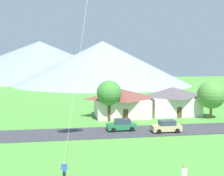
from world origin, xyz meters
TOP-DOWN VIEW (x-y plane):
  - road_strip at (0.00, 28.81)m, footprint 160.00×6.71m
  - mountain_far_west_ridge at (13.85, 123.82)m, footprint 83.45×83.45m
  - mountain_central_ridge at (-20.51, 177.06)m, footprint 121.73×121.73m
  - house_leftmost at (6.92, 40.51)m, footprint 10.35×8.04m
  - house_left_center at (17.06, 41.02)m, footprint 9.98×7.46m
  - tree_left_of_center at (4.02, 36.70)m, footprint 4.24×4.24m
  - tree_center at (22.52, 36.39)m, footprint 4.97×4.97m
  - parked_car_tan_mid_west at (10.93, 27.60)m, footprint 4.21×2.10m
  - parked_car_green_east_end at (4.79, 29.56)m, footprint 4.27×2.22m
  - watcher_person at (6.17, 10.52)m, footprint 0.56×0.24m

SIDE VIEW (x-z plane):
  - road_strip at x=0.00m, z-range 0.00..0.08m
  - parked_car_tan_mid_west at x=10.93m, z-range 0.03..1.71m
  - parked_car_green_east_end at x=4.79m, z-range 0.03..1.71m
  - watcher_person at x=6.17m, z-range 0.04..1.71m
  - house_leftmost at x=6.92m, z-range 0.09..5.27m
  - house_left_center at x=17.06m, z-range 0.10..5.45m
  - tree_center at x=22.52m, z-range 0.87..7.62m
  - tree_left_of_center at x=4.02m, z-range 1.36..8.36m
  - mountain_far_west_ridge at x=13.85m, z-range 0.00..20.81m
  - mountain_central_ridge at x=-20.51m, z-range 0.00..24.62m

